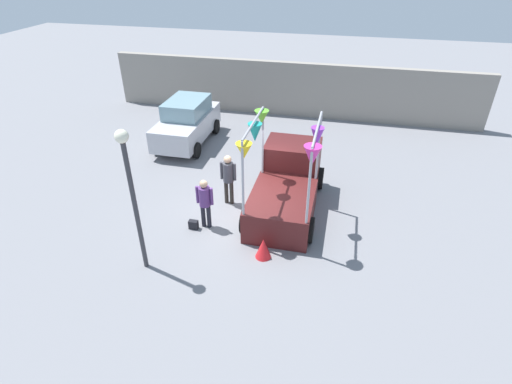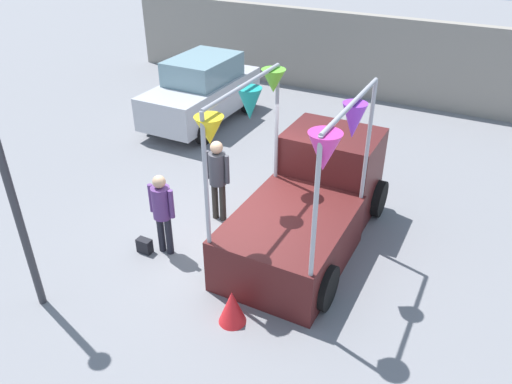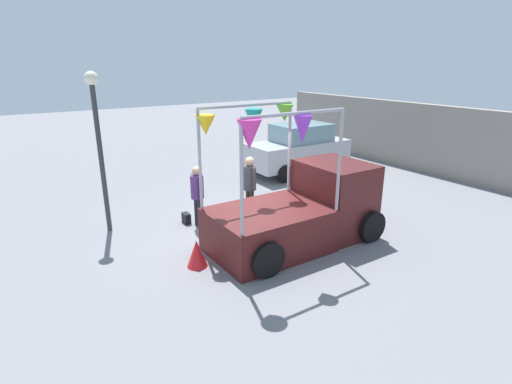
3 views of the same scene
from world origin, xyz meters
The scene contains 9 objects.
ground_plane centered at (0.00, 0.00, 0.00)m, with size 60.00×60.00×0.00m, color slate.
vendor_truck centered at (1.18, 0.83, 0.85)m, with size 2.32×4.07×3.25m.
parked_car centered at (-3.76, 4.66, 0.94)m, with size 1.88×4.00×1.88m.
person_customer centered at (-1.00, -0.92, 0.98)m, with size 0.53×0.34×1.62m.
person_vendor centered at (-0.69, 0.49, 1.06)m, with size 0.53×0.34×1.75m.
handbag centered at (-1.35, -1.12, 0.14)m, with size 0.28×0.16×0.28m, color black.
street_lamp centered at (-2.00, -2.97, 2.57)m, with size 0.32×0.32×3.94m.
brick_boundary_wall centered at (0.00, 8.93, 1.30)m, with size 18.00×0.36×2.60m, color gray.
folded_kite_bundle_crimson centered at (0.99, -1.90, 0.30)m, with size 0.44×0.44×0.60m, color red.
Camera 3 is at (8.00, -5.00, 4.15)m, focal length 28.00 mm.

